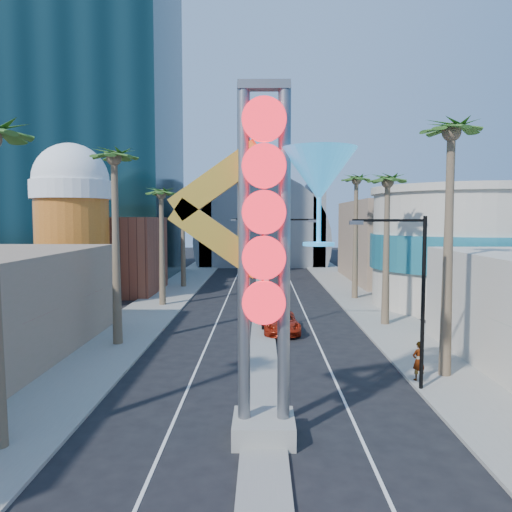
{
  "coord_description": "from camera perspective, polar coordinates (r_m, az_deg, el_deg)",
  "views": [
    {
      "loc": [
        -0.07,
        -14.31,
        7.9
      ],
      "look_at": [
        -0.45,
        18.15,
        5.43
      ],
      "focal_mm": 35.0,
      "sensor_mm": 36.0,
      "label": 1
    }
  ],
  "objects": [
    {
      "name": "beer_mug",
      "position": [
        47.43,
        -20.29,
        4.01
      ],
      "size": [
        7.0,
        7.0,
        14.5
      ],
      "color": "#B04C17",
      "rests_on": "ground"
    },
    {
      "name": "palm_6",
      "position": [
        37.48,
        14.8,
        7.31
      ],
      "size": [
        2.4,
        2.4,
        11.7
      ],
      "color": "brown",
      "rests_on": "ground"
    },
    {
      "name": "streetlight_2",
      "position": [
        23.52,
        17.49,
        -3.34
      ],
      "size": [
        3.45,
        0.25,
        8.0
      ],
      "color": "black",
      "rests_on": "ground"
    },
    {
      "name": "pedestrian_b",
      "position": [
        31.95,
        21.87,
        -8.48
      ],
      "size": [
        0.98,
        0.89,
        1.65
      ],
      "primitive_type": "imported",
      "rotation": [
        0.0,
        0.0,
        2.74
      ],
      "color": "gray",
      "rests_on": "sidewalk_east"
    },
    {
      "name": "median",
      "position": [
        52.89,
        0.75,
        -4.16
      ],
      "size": [
        1.6,
        84.0,
        0.15
      ],
      "primitive_type": "cube",
      "color": "gray",
      "rests_on": "ground"
    },
    {
      "name": "streetlight_1",
      "position": [
        58.39,
        0.21,
        1.38
      ],
      "size": [
        3.79,
        0.25,
        8.0
      ],
      "color": "black",
      "rests_on": "ground"
    },
    {
      "name": "ground",
      "position": [
        16.34,
        0.92,
        -24.55
      ],
      "size": [
        240.0,
        240.0,
        0.0
      ],
      "primitive_type": "plane",
      "color": "black",
      "rests_on": "ground"
    },
    {
      "name": "hotel_tower",
      "position": [
        71.9,
        -18.0,
        17.9
      ],
      "size": [
        20.0,
        20.0,
        50.0
      ],
      "primitive_type": "cube",
      "color": "black",
      "rests_on": "ground"
    },
    {
      "name": "streetlight_0",
      "position": [
        34.45,
        1.7,
        -0.69
      ],
      "size": [
        3.79,
        0.25,
        8.0
      ],
      "color": "black",
      "rests_on": "ground"
    },
    {
      "name": "sidewalk_west",
      "position": [
        50.81,
        -10.06,
        -4.58
      ],
      "size": [
        5.0,
        100.0,
        0.15
      ],
      "primitive_type": "cube",
      "color": "gray",
      "rests_on": "ground"
    },
    {
      "name": "sidewalk_east",
      "position": [
        50.84,
        11.56,
        -4.6
      ],
      "size": [
        5.0,
        100.0,
        0.15
      ],
      "primitive_type": "cube",
      "color": "gray",
      "rests_on": "ground"
    },
    {
      "name": "palm_5",
      "position": [
        26.16,
        21.4,
        11.45
      ],
      "size": [
        2.4,
        2.4,
        13.2
      ],
      "color": "brown",
      "rests_on": "ground"
    },
    {
      "name": "filler_east",
      "position": [
        64.41,
        15.13,
        1.62
      ],
      "size": [
        10.0,
        20.0,
        10.0
      ],
      "primitive_type": "cube",
      "color": "#937B5F",
      "rests_on": "ground"
    },
    {
      "name": "neon_sign",
      "position": [
        17.3,
        3.62,
        2.38
      ],
      "size": [
        6.53,
        2.6,
        12.55
      ],
      "color": "gray",
      "rests_on": "ground"
    },
    {
      "name": "brick_filler_west",
      "position": [
        54.82,
        -16.22,
        0.09
      ],
      "size": [
        10.0,
        10.0,
        8.0
      ],
      "primitive_type": "cube",
      "color": "brown",
      "rests_on": "ground"
    },
    {
      "name": "canopy",
      "position": [
        86.38,
        0.72,
        1.96
      ],
      "size": [
        22.0,
        16.0,
        22.0
      ],
      "color": "slate",
      "rests_on": "ground"
    },
    {
      "name": "palm_1",
      "position": [
        31.73,
        -15.89,
        9.47
      ],
      "size": [
        2.4,
        2.4,
        12.7
      ],
      "color": "brown",
      "rests_on": "ground"
    },
    {
      "name": "pedestrian_a",
      "position": [
        25.56,
        18.1,
        -11.31
      ],
      "size": [
        0.8,
        0.66,
        1.88
      ],
      "primitive_type": "imported",
      "rotation": [
        0.0,
        0.0,
        3.5
      ],
      "color": "gray",
      "rests_on": "sidewalk_east"
    },
    {
      "name": "palm_3",
      "position": [
        57.03,
        -8.38,
        5.89
      ],
      "size": [
        2.4,
        2.4,
        11.2
      ],
      "color": "brown",
      "rests_on": "ground"
    },
    {
      "name": "palm_2",
      "position": [
        45.23,
        -10.78,
        6.27
      ],
      "size": [
        2.4,
        2.4,
        11.2
      ],
      "color": "brown",
      "rests_on": "ground"
    },
    {
      "name": "turquoise_building",
      "position": [
        47.93,
        22.83,
        0.83
      ],
      "size": [
        16.6,
        16.6,
        10.6
      ],
      "color": "beige",
      "rests_on": "ground"
    },
    {
      "name": "palm_7",
      "position": [
        49.24,
        11.39,
        7.67
      ],
      "size": [
        2.4,
        2.4,
        12.7
      ],
      "color": "brown",
      "rests_on": "ground"
    },
    {
      "name": "red_pickup",
      "position": [
        34.84,
        2.77,
        -7.54
      ],
      "size": [
        2.75,
        5.39,
        1.46
      ],
      "primitive_type": "imported",
      "rotation": [
        0.0,
        0.0,
        0.06
      ],
      "color": "#A21F0C",
      "rests_on": "ground"
    }
  ]
}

